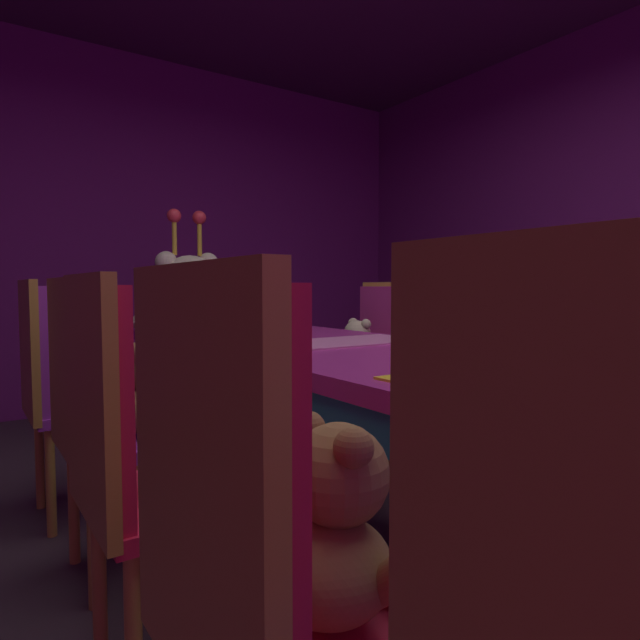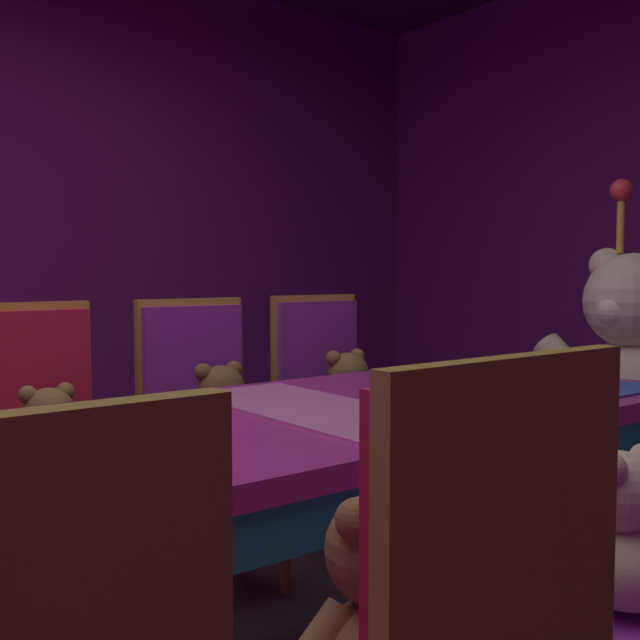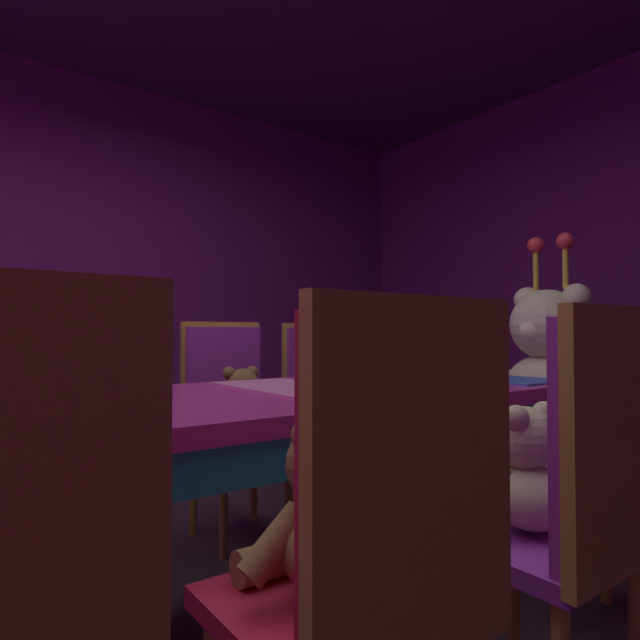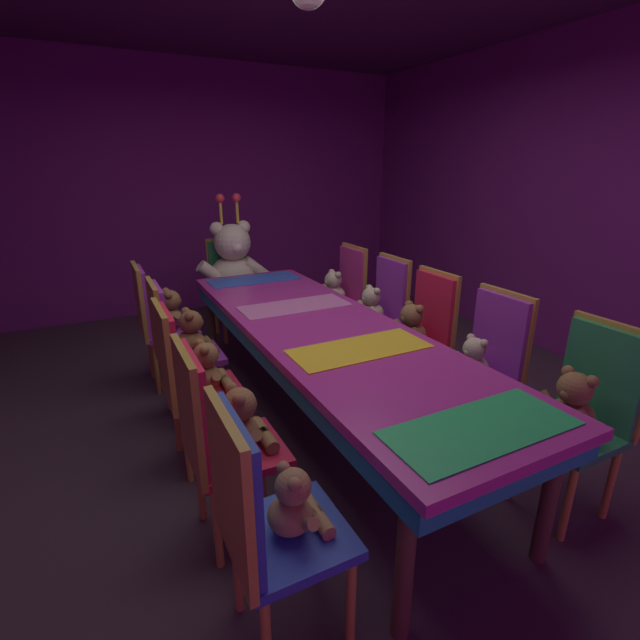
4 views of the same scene
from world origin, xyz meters
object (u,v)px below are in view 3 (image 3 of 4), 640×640
teddy_left_4 (339,397)px  king_teddy_bear (546,366)px  chair_left_2 (104,412)px  teddy_right_3 (523,475)px  teddy_left_2 (113,420)px  chair_right_2 (383,541)px  teddy_left_3 (243,407)px  chair_right_3 (583,486)px  throne_chair (565,398)px  banquet_table (176,428)px  chair_left_3 (228,403)px  teddy_right_4 (625,442)px  teddy_right_2 (328,516)px  chair_left_4 (322,394)px

teddy_left_4 → king_teddy_bear: bearing=45.5°
chair_left_2 → teddy_right_3: (1.60, 0.56, -0.01)m
teddy_left_2 → teddy_left_4: bearing=90.0°
chair_left_2 → teddy_right_3: bearing=19.3°
chair_right_2 → teddy_left_3: bearing=-20.1°
chair_right_3 → throne_chair: bearing=-59.7°
banquet_table → chair_left_3: (-0.84, 0.58, -0.06)m
teddy_right_3 → teddy_left_2: bearing=21.0°
king_teddy_bear → chair_left_2: bearing=-24.8°
teddy_left_4 → banquet_table: bearing=-58.0°
chair_left_2 → chair_left_3: size_ratio=1.00×
teddy_left_4 → chair_right_2: chair_right_2 is taller
chair_right_2 → teddy_right_3: 0.57m
chair_right_3 → teddy_right_4: size_ratio=2.94×
chair_left_3 → king_teddy_bear: bearing=57.7°
teddy_left_2 → teddy_left_3: (0.04, 0.56, 0.01)m
teddy_left_2 → throne_chair: bearing=70.5°
teddy_right_2 → chair_right_3: chair_right_3 is taller
chair_left_3 → throne_chair: same height
chair_right_3 → teddy_right_3: 0.15m
banquet_table → chair_left_4: chair_left_4 is taller
chair_left_2 → teddy_left_2: size_ratio=3.19×
teddy_left_3 → chair_right_2: size_ratio=0.34×
teddy_right_2 → teddy_right_3: (0.03, 0.56, -0.01)m
teddy_left_4 → teddy_right_2: (1.42, -1.15, 0.00)m
chair_left_2 → teddy_left_4: bearing=82.8°
chair_left_3 → teddy_right_2: (1.53, -0.56, -0.00)m
teddy_left_3 → king_teddy_bear: size_ratio=0.35×
chair_right_3 → teddy_left_2: bearing=19.3°
teddy_left_4 → chair_right_3: bearing=-20.0°
chair_right_2 → teddy_right_2: chair_right_2 is taller
chair_right_2 → chair_right_3: same height
chair_right_3 → teddy_left_4: bearing=-20.0°
chair_left_2 → chair_right_3: bearing=17.8°
chair_left_2 → teddy_left_3: size_ratio=2.93×
banquet_table → teddy_right_3: (0.73, 0.58, -0.07)m
teddy_left_2 → chair_left_3: 0.57m
teddy_right_2 → throne_chair: 2.17m
chair_left_3 → teddy_right_4: (1.54, 0.59, -0.00)m
teddy_right_3 → throne_chair: (-0.73, 1.50, 0.01)m
chair_right_3 → king_teddy_bear: 1.59m
teddy_right_2 → teddy_right_4: (0.00, 1.15, -0.00)m
teddy_left_2 → chair_right_3: 1.70m
teddy_right_2 → teddy_right_4: 1.15m
teddy_right_4 → throne_chair: size_ratio=0.34×
teddy_left_2 → teddy_left_3: teddy_left_3 is taller
banquet_table → chair_left_3: chair_left_3 is taller
teddy_left_2 → throne_chair: throne_chair is taller
chair_right_2 → throne_chair: (-0.84, 2.06, 0.00)m
banquet_table → chair_left_4: 1.46m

